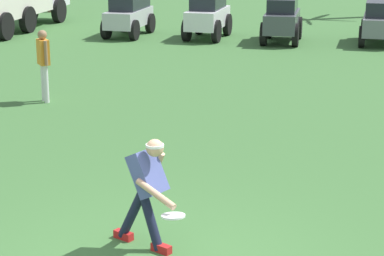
{
  "coord_description": "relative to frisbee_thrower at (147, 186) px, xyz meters",
  "views": [
    {
      "loc": [
        1.85,
        -7.52,
        3.91
      ],
      "look_at": [
        -0.1,
        2.83,
        0.9
      ],
      "focal_mm": 70.0,
      "sensor_mm": 36.0,
      "label": 1
    }
  ],
  "objects": [
    {
      "name": "parked_car_slot_b",
      "position": [
        -1.94,
        16.01,
        -0.05
      ],
      "size": [
        1.35,
        2.42,
        1.4
      ],
      "color": "silver",
      "rests_on": "ground_plane"
    },
    {
      "name": "teammate_near_sideline",
      "position": [
        -3.97,
        6.79,
        0.15
      ],
      "size": [
        0.36,
        0.44,
        1.56
      ],
      "color": "silver",
      "rests_on": "ground_plane"
    },
    {
      "name": "parked_car_slot_d",
      "position": [
        3.51,
        15.95,
        -0.07
      ],
      "size": [
        1.29,
        2.46,
        1.34
      ],
      "color": "slate",
      "rests_on": "ground_plane"
    },
    {
      "name": "frisbee_in_flight",
      "position": [
        0.41,
        -0.44,
        -0.17
      ],
      "size": [
        0.37,
        0.37,
        0.05
      ],
      "color": "white"
    },
    {
      "name": "frisbee_thrower",
      "position": [
        0.0,
        0.0,
        0.0
      ],
      "size": [
        0.95,
        0.76,
        1.4
      ],
      "color": "#191E38",
      "rests_on": "ground_plane"
    },
    {
      "name": "parked_car_slot_a",
      "position": [
        -4.61,
        16.06,
        -0.07
      ],
      "size": [
        1.31,
        2.47,
        1.34
      ],
      "color": "#B7BABF",
      "rests_on": "ground_plane"
    },
    {
      "name": "parked_car_slot_c",
      "position": [
        0.5,
        15.67,
        -0.05
      ],
      "size": [
        1.2,
        2.37,
        1.4
      ],
      "color": "#474C51",
      "rests_on": "ground_plane"
    }
  ]
}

